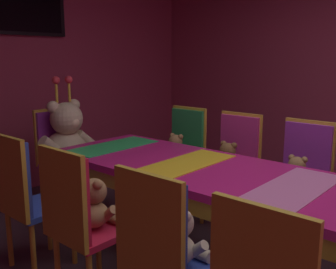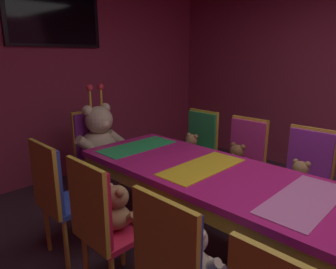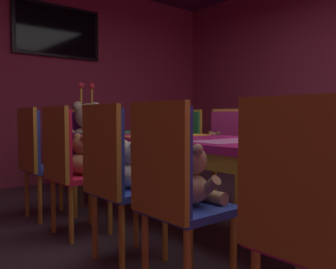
{
  "view_description": "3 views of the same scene",
  "coord_description": "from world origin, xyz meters",
  "px_view_note": "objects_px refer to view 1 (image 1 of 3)",
  "views": [
    {
      "loc": [
        -2.12,
        -0.87,
        1.49
      ],
      "look_at": [
        0.09,
        1.07,
        0.9
      ],
      "focal_mm": 41.99,
      "sensor_mm": 36.0,
      "label": 1
    },
    {
      "loc": [
        -1.79,
        -0.59,
        1.6
      ],
      "look_at": [
        -0.19,
        0.99,
        1.01
      ],
      "focal_mm": 32.21,
      "sensor_mm": 36.0,
      "label": 2
    },
    {
      "loc": [
        -1.98,
        -1.6,
        0.92
      ],
      "look_at": [
        -0.12,
        0.64,
        0.76
      ],
      "focal_mm": 38.29,
      "sensor_mm": 36.0,
      "label": 3
    }
  ],
  "objects_px": {
    "chair_right_3": "(303,169)",
    "chair_right_5": "(184,146)",
    "wall_tv": "(13,0)",
    "teddy_right_4": "(227,161)",
    "throne_chair": "(59,148)",
    "teddy_right_5": "(175,150)",
    "teddy_left_4": "(95,206)",
    "banquet_table": "(295,201)",
    "teddy_left_3": "(179,240)",
    "chair_right_4": "(236,156)",
    "king_teddy_bear": "(68,137)",
    "teddy_right_3": "(296,176)",
    "chair_left_4": "(75,213)",
    "chair_left_3": "(160,248)",
    "chair_left_5": "(22,190)"
  },
  "relations": [
    {
      "from": "chair_left_5",
      "to": "king_teddy_bear",
      "type": "bearing_deg",
      "value": 39.35
    },
    {
      "from": "teddy_left_3",
      "to": "king_teddy_bear",
      "type": "height_order",
      "value": "king_teddy_bear"
    },
    {
      "from": "teddy_right_3",
      "to": "throne_chair",
      "type": "height_order",
      "value": "throne_chair"
    },
    {
      "from": "teddy_left_3",
      "to": "wall_tv",
      "type": "relative_size",
      "value": 0.27
    },
    {
      "from": "chair_right_3",
      "to": "chair_right_5",
      "type": "xyz_separation_m",
      "value": [
        0.01,
        1.23,
        0.0
      ]
    },
    {
      "from": "chair_left_5",
      "to": "teddy_right_5",
      "type": "xyz_separation_m",
      "value": [
        1.61,
        0.0,
        -0.02
      ]
    },
    {
      "from": "chair_right_5",
      "to": "king_teddy_bear",
      "type": "bearing_deg",
      "value": -39.21
    },
    {
      "from": "teddy_right_4",
      "to": "banquet_table",
      "type": "bearing_deg",
      "value": 52.15
    },
    {
      "from": "king_teddy_bear",
      "to": "teddy_left_4",
      "type": "bearing_deg",
      "value": -28.87
    },
    {
      "from": "chair_right_4",
      "to": "teddy_right_5",
      "type": "relative_size",
      "value": 3.27
    },
    {
      "from": "chair_right_4",
      "to": "king_teddy_bear",
      "type": "distance_m",
      "value": 1.59
    },
    {
      "from": "teddy_right_4",
      "to": "throne_chair",
      "type": "xyz_separation_m",
      "value": [
        -0.72,
        1.49,
        0.01
      ]
    },
    {
      "from": "chair_right_3",
      "to": "teddy_right_3",
      "type": "bearing_deg",
      "value": -0.0
    },
    {
      "from": "chair_left_3",
      "to": "teddy_right_3",
      "type": "relative_size",
      "value": 3.39
    },
    {
      "from": "throne_chair",
      "to": "teddy_right_5",
      "type": "bearing_deg",
      "value": 39.73
    },
    {
      "from": "teddy_left_3",
      "to": "chair_right_3",
      "type": "xyz_separation_m",
      "value": [
        1.59,
        0.02,
        0.01
      ]
    },
    {
      "from": "teddy_left_4",
      "to": "throne_chair",
      "type": "bearing_deg",
      "value": 63.94
    },
    {
      "from": "chair_left_3",
      "to": "throne_chair",
      "type": "relative_size",
      "value": 1.0
    },
    {
      "from": "chair_right_5",
      "to": "king_teddy_bear",
      "type": "height_order",
      "value": "king_teddy_bear"
    },
    {
      "from": "wall_tv",
      "to": "teddy_right_4",
      "type": "bearing_deg",
      "value": -71.58
    },
    {
      "from": "chair_left_3",
      "to": "teddy_right_4",
      "type": "xyz_separation_m",
      "value": [
        1.59,
        0.65,
        -0.01
      ]
    },
    {
      "from": "chair_right_5",
      "to": "throne_chair",
      "type": "height_order",
      "value": "same"
    },
    {
      "from": "teddy_left_4",
      "to": "teddy_right_5",
      "type": "relative_size",
      "value": 1.12
    },
    {
      "from": "chair_left_3",
      "to": "teddy_left_3",
      "type": "relative_size",
      "value": 3.08
    },
    {
      "from": "teddy_left_3",
      "to": "chair_right_4",
      "type": "relative_size",
      "value": 0.32
    },
    {
      "from": "teddy_left_4",
      "to": "chair_right_5",
      "type": "distance_m",
      "value": 1.71
    },
    {
      "from": "chair_left_3",
      "to": "teddy_right_3",
      "type": "height_order",
      "value": "chair_left_3"
    },
    {
      "from": "chair_left_4",
      "to": "king_teddy_bear",
      "type": "bearing_deg",
      "value": 56.45
    },
    {
      "from": "teddy_right_3",
      "to": "wall_tv",
      "type": "height_order",
      "value": "wall_tv"
    },
    {
      "from": "teddy_left_3",
      "to": "chair_right_3",
      "type": "height_order",
      "value": "chair_right_3"
    },
    {
      "from": "teddy_left_4",
      "to": "throne_chair",
      "type": "relative_size",
      "value": 0.34
    },
    {
      "from": "teddy_right_4",
      "to": "chair_right_3",
      "type": "bearing_deg",
      "value": 103.26
    },
    {
      "from": "chair_left_3",
      "to": "chair_left_5",
      "type": "xyz_separation_m",
      "value": [
        -0.01,
        1.25,
        0.0
      ]
    },
    {
      "from": "teddy_right_5",
      "to": "king_teddy_bear",
      "type": "relative_size",
      "value": 0.36
    },
    {
      "from": "teddy_right_4",
      "to": "throne_chair",
      "type": "distance_m",
      "value": 1.65
    },
    {
      "from": "chair_right_4",
      "to": "teddy_right_5",
      "type": "distance_m",
      "value": 0.62
    },
    {
      "from": "banquet_table",
      "to": "throne_chair",
      "type": "bearing_deg",
      "value": 90.0
    },
    {
      "from": "chair_left_3",
      "to": "teddy_left_4",
      "type": "height_order",
      "value": "chair_left_3"
    },
    {
      "from": "wall_tv",
      "to": "chair_right_3",
      "type": "bearing_deg",
      "value": -72.71
    },
    {
      "from": "teddy_right_5",
      "to": "throne_chair",
      "type": "distance_m",
      "value": 1.15
    },
    {
      "from": "chair_right_5",
      "to": "teddy_right_5",
      "type": "bearing_deg",
      "value": 0.0
    },
    {
      "from": "teddy_left_4",
      "to": "chair_right_5",
      "type": "relative_size",
      "value": 0.34
    },
    {
      "from": "teddy_right_3",
      "to": "chair_right_5",
      "type": "xyz_separation_m",
      "value": [
        0.15,
        1.23,
        0.02
      ]
    },
    {
      "from": "teddy_left_4",
      "to": "chair_right_5",
      "type": "xyz_separation_m",
      "value": [
        1.6,
        0.59,
        0.0
      ]
    },
    {
      "from": "chair_right_3",
      "to": "wall_tv",
      "type": "relative_size",
      "value": 0.82
    },
    {
      "from": "wall_tv",
      "to": "chair_left_4",
      "type": "bearing_deg",
      "value": -111.86
    },
    {
      "from": "teddy_left_4",
      "to": "chair_right_5",
      "type": "height_order",
      "value": "chair_right_5"
    },
    {
      "from": "teddy_right_3",
      "to": "chair_right_5",
      "type": "distance_m",
      "value": 1.24
    },
    {
      "from": "teddy_left_3",
      "to": "wall_tv",
      "type": "distance_m",
      "value": 3.26
    },
    {
      "from": "banquet_table",
      "to": "chair_left_3",
      "type": "distance_m",
      "value": 0.91
    }
  ]
}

